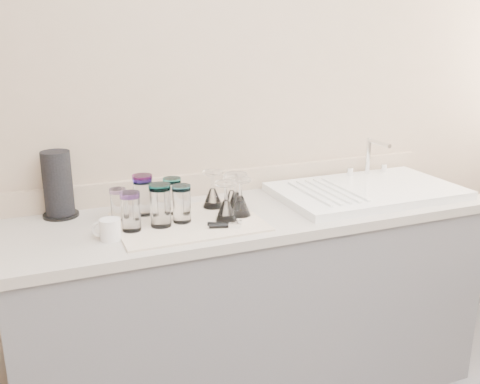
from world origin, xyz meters
name	(u,v)px	position (x,y,z in m)	size (l,w,h in m)	color
counter_unit	(255,305)	(0.00, 1.20, 0.45)	(2.06, 0.62, 0.90)	slate
sink_unit	(367,190)	(0.55, 1.20, 0.92)	(0.82, 0.50, 0.22)	white
dish_towel	(188,222)	(-0.31, 1.15, 0.90)	(0.55, 0.42, 0.01)	silver
tumbler_teal	(118,204)	(-0.56, 1.27, 0.97)	(0.06, 0.06, 0.13)	white
tumbler_cyan	(143,196)	(-0.45, 1.29, 0.98)	(0.08, 0.08, 0.15)	white
tumbler_purple	(172,195)	(-0.34, 1.27, 0.98)	(0.07, 0.07, 0.15)	white
tumbler_magenta	(131,211)	(-0.53, 1.13, 0.98)	(0.07, 0.07, 0.15)	white
tumbler_blue	(160,205)	(-0.42, 1.14, 0.99)	(0.08, 0.08, 0.16)	white
tumbler_lavender	(182,203)	(-0.34, 1.15, 0.98)	(0.07, 0.07, 0.15)	white
tumbler_extra	(143,194)	(-0.45, 1.31, 0.99)	(0.08, 0.08, 0.16)	white
goblet_back_left	(213,195)	(-0.16, 1.28, 0.96)	(0.09, 0.09, 0.15)	white
goblet_back_right	(232,196)	(-0.09, 1.25, 0.95)	(0.07, 0.07, 0.13)	white
goblet_front_left	(226,208)	(-0.17, 1.10, 0.96)	(0.09, 0.09, 0.15)	white
goblet_front_right	(240,203)	(-0.10, 1.14, 0.96)	(0.08, 0.08, 0.15)	white
goblet_extra	(236,199)	(-0.10, 1.18, 0.96)	(0.09, 0.09, 0.16)	white
can_opener	(225,225)	(-0.20, 1.03, 0.92)	(0.12, 0.08, 0.02)	silver
white_mug	(110,229)	(-0.62, 1.09, 0.94)	(0.11, 0.10, 0.08)	silver
paper_towel_roll	(58,185)	(-0.76, 1.42, 1.03)	(0.14, 0.14, 0.27)	black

